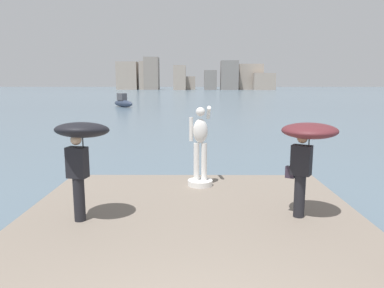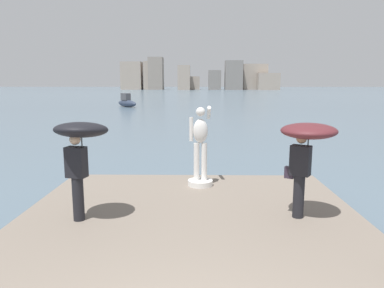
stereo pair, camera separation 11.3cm
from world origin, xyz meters
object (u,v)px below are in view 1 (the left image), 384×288
statue_white_figure (200,153)px  onlooker_right (307,141)px  onlooker_left (81,142)px  boat_mid (123,102)px

statue_white_figure → onlooker_right: statue_white_figure is taller
onlooker_right → onlooker_left: bearing=-177.4°
onlooker_left → onlooker_right: 4.40m
onlooker_left → boat_mid: onlooker_left is taller
statue_white_figure → onlooker_right: 3.15m
statue_white_figure → onlooker_right: size_ratio=1.09×
statue_white_figure → boat_mid: 37.72m
statue_white_figure → boat_mid: bearing=104.0°
statue_white_figure → onlooker_left: size_ratio=1.05×
statue_white_figure → onlooker_left: 3.48m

